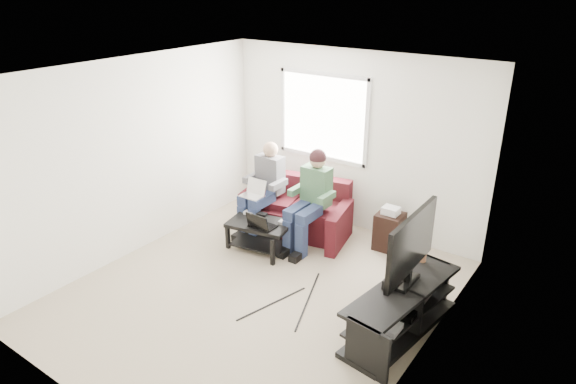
{
  "coord_description": "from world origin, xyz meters",
  "views": [
    {
      "loc": [
        3.31,
        -4.03,
        3.51
      ],
      "look_at": [
        0.03,
        0.6,
        1.1
      ],
      "focal_mm": 32.0,
      "sensor_mm": 36.0,
      "label": 1
    }
  ],
  "objects_px": {
    "sofa": "(297,211)",
    "subwoofer": "(394,276)",
    "tv": "(411,245)",
    "coffee_table": "(260,230)",
    "tv_stand": "(401,312)",
    "end_table": "(389,230)"
  },
  "relations": [
    {
      "from": "tv_stand",
      "to": "subwoofer",
      "type": "distance_m",
      "value": 0.72
    },
    {
      "from": "coffee_table",
      "to": "tv_stand",
      "type": "xyz_separation_m",
      "value": [
        2.31,
        -0.53,
        -0.07
      ]
    },
    {
      "from": "coffee_table",
      "to": "end_table",
      "type": "height_order",
      "value": "end_table"
    },
    {
      "from": "tv",
      "to": "subwoofer",
      "type": "relative_size",
      "value": 2.46
    },
    {
      "from": "tv_stand",
      "to": "subwoofer",
      "type": "xyz_separation_m",
      "value": [
        -0.36,
        0.63,
        -0.02
      ]
    },
    {
      "from": "tv_stand",
      "to": "tv",
      "type": "bearing_deg",
      "value": 91.47
    },
    {
      "from": "end_table",
      "to": "subwoofer",
      "type": "bearing_deg",
      "value": -61.54
    },
    {
      "from": "coffee_table",
      "to": "end_table",
      "type": "xyz_separation_m",
      "value": [
        1.43,
        1.06,
        -0.03
      ]
    },
    {
      "from": "sofa",
      "to": "tv_stand",
      "type": "height_order",
      "value": "sofa"
    },
    {
      "from": "sofa",
      "to": "tv",
      "type": "xyz_separation_m",
      "value": [
        2.23,
        -1.22,
        0.7
      ]
    },
    {
      "from": "subwoofer",
      "to": "tv",
      "type": "bearing_deg",
      "value": -55.97
    },
    {
      "from": "tv_stand",
      "to": "end_table",
      "type": "distance_m",
      "value": 1.81
    },
    {
      "from": "coffee_table",
      "to": "subwoofer",
      "type": "height_order",
      "value": "subwoofer"
    },
    {
      "from": "tv",
      "to": "coffee_table",
      "type": "bearing_deg",
      "value": 169.53
    },
    {
      "from": "sofa",
      "to": "tv_stand",
      "type": "relative_size",
      "value": 1.09
    },
    {
      "from": "sofa",
      "to": "end_table",
      "type": "xyz_separation_m",
      "value": [
        1.36,
        0.26,
        -0.02
      ]
    },
    {
      "from": "sofa",
      "to": "end_table",
      "type": "bearing_deg",
      "value": 11.02
    },
    {
      "from": "sofa",
      "to": "subwoofer",
      "type": "xyz_separation_m",
      "value": [
        1.88,
        -0.69,
        -0.07
      ]
    },
    {
      "from": "subwoofer",
      "to": "end_table",
      "type": "height_order",
      "value": "end_table"
    },
    {
      "from": "tv",
      "to": "tv_stand",
      "type": "bearing_deg",
      "value": -88.53
    },
    {
      "from": "tv_stand",
      "to": "end_table",
      "type": "height_order",
      "value": "end_table"
    },
    {
      "from": "end_table",
      "to": "sofa",
      "type": "bearing_deg",
      "value": -168.98
    }
  ]
}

